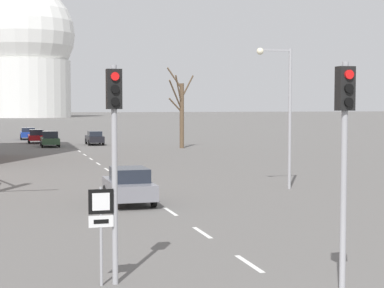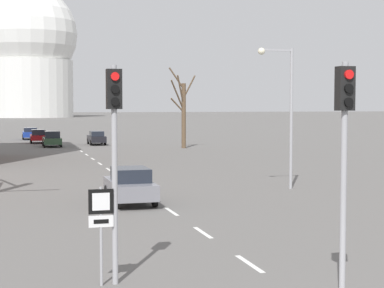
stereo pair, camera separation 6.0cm
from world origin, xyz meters
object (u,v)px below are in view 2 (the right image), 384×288
(sedan_far_left, at_px, (97,138))
(traffic_signal_centre_tall, at_px, (344,136))
(sedan_near_left, at_px, (130,185))
(sedan_far_right, at_px, (38,136))
(street_lamp_right, at_px, (285,102))
(route_sign_post, at_px, (101,219))
(sedan_near_right, at_px, (52,139))
(traffic_signal_near_left, at_px, (114,133))
(sedan_mid_centre, at_px, (30,133))

(sedan_far_left, bearing_deg, traffic_signal_centre_tall, -91.87)
(sedan_near_left, xyz_separation_m, sedan_far_right, (-2.16, 48.18, -0.01))
(street_lamp_right, bearing_deg, route_sign_post, -126.91)
(street_lamp_right, bearing_deg, traffic_signal_centre_tall, -110.00)
(sedan_far_right, bearing_deg, sedan_near_left, -87.43)
(sedan_near_right, relative_size, sedan_far_left, 0.98)
(traffic_signal_centre_tall, height_order, sedan_far_right, traffic_signal_centre_tall)
(route_sign_post, relative_size, sedan_near_right, 0.55)
(sedan_far_left, bearing_deg, sedan_near_left, -95.19)
(traffic_signal_near_left, xyz_separation_m, street_lamp_right, (11.22, 15.32, 0.83))
(traffic_signal_centre_tall, bearing_deg, sedan_far_right, 93.74)
(traffic_signal_near_left, relative_size, sedan_far_left, 1.20)
(sedan_far_left, xyz_separation_m, sedan_far_right, (-6.07, 5.13, 0.02))
(sedan_near_right, xyz_separation_m, sedan_far_right, (-1.12, 7.22, -0.01))
(traffic_signal_near_left, bearing_deg, sedan_far_right, 89.57)
(route_sign_post, xyz_separation_m, sedan_far_left, (6.88, 55.78, -0.85))
(sedan_near_right, bearing_deg, traffic_signal_near_left, -91.69)
(street_lamp_right, relative_size, sedan_near_right, 1.67)
(sedan_near_left, height_order, sedan_mid_centre, sedan_near_left)
(traffic_signal_centre_tall, bearing_deg, sedan_near_right, 93.08)
(sedan_near_right, distance_m, sedan_mid_centre, 15.81)
(sedan_near_right, height_order, sedan_far_right, sedan_near_right)
(sedan_near_left, height_order, sedan_far_left, sedan_near_left)
(sedan_far_left, bearing_deg, street_lamp_right, -83.38)
(route_sign_post, xyz_separation_m, sedan_mid_centre, (0.11, 69.39, -0.85))
(sedan_near_left, bearing_deg, route_sign_post, -103.13)
(street_lamp_right, xyz_separation_m, sedan_near_right, (-9.64, 38.29, -3.71))
(sedan_mid_centre, distance_m, sedan_far_right, 8.51)
(traffic_signal_near_left, xyz_separation_m, traffic_signal_centre_tall, (4.62, -2.81, -0.02))
(sedan_near_left, bearing_deg, traffic_signal_near_left, -101.71)
(sedan_mid_centre, bearing_deg, sedan_far_left, -63.56)
(sedan_mid_centre, xyz_separation_m, sedan_far_left, (6.77, -13.61, -0.00))
(sedan_near_right, bearing_deg, sedan_mid_centre, 96.60)
(traffic_signal_centre_tall, xyz_separation_m, street_lamp_right, (6.60, 18.13, 0.84))
(route_sign_post, xyz_separation_m, street_lamp_right, (11.57, 15.40, 2.90))
(sedan_near_right, distance_m, sedan_far_left, 5.38)
(sedan_far_left, bearing_deg, traffic_signal_near_left, -96.69)
(traffic_signal_near_left, height_order, sedan_near_right, traffic_signal_near_left)
(route_sign_post, xyz_separation_m, sedan_near_right, (1.93, 53.69, -0.81))
(route_sign_post, height_order, sedan_far_right, route_sign_post)
(street_lamp_right, bearing_deg, sedan_near_left, -162.75)
(sedan_mid_centre, bearing_deg, traffic_signal_centre_tall, -86.15)
(sedan_near_right, xyz_separation_m, sedan_far_left, (4.95, 2.09, -0.04))
(traffic_signal_near_left, bearing_deg, sedan_far_left, 83.31)
(traffic_signal_centre_tall, relative_size, sedan_mid_centre, 1.20)
(route_sign_post, distance_m, sedan_far_left, 56.21)
(traffic_signal_near_left, height_order, sedan_near_left, traffic_signal_near_left)
(sedan_near_left, relative_size, sedan_mid_centre, 0.98)
(street_lamp_right, bearing_deg, sedan_mid_centre, 101.98)
(traffic_signal_centre_tall, bearing_deg, traffic_signal_near_left, 148.71)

